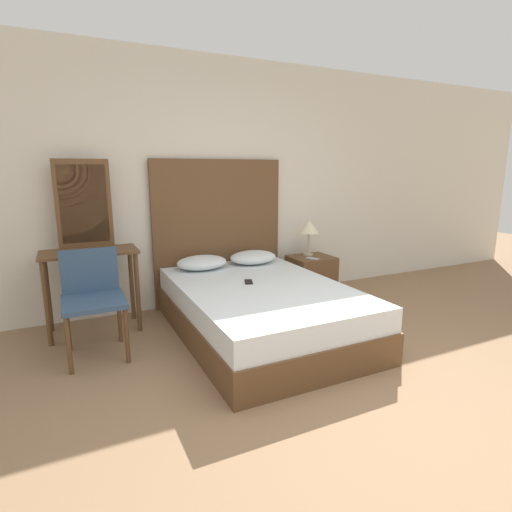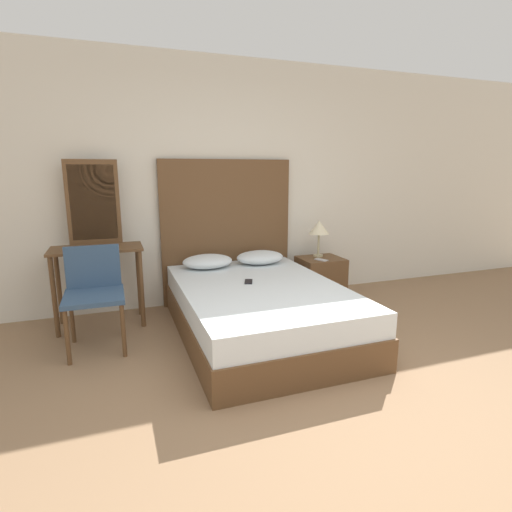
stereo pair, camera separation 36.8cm
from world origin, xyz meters
name	(u,v)px [view 1 (the left image)]	position (x,y,z in m)	size (l,w,h in m)	color
ground_plane	(398,437)	(0.00, 0.00, 0.00)	(16.00, 16.00, 0.00)	#8C6B4C
wall_back	(220,184)	(0.00, 2.82, 1.35)	(10.00, 0.06, 2.70)	silver
bed	(261,310)	(-0.05, 1.67, 0.24)	(1.43, 2.10, 0.48)	brown
headboard	(219,233)	(-0.05, 2.75, 0.81)	(1.50, 0.05, 1.62)	brown
pillow_left	(202,263)	(-0.35, 2.48, 0.55)	(0.53, 0.39, 0.14)	silver
pillow_right	(253,257)	(0.25, 2.48, 0.55)	(0.53, 0.39, 0.14)	silver
phone_on_bed	(249,282)	(-0.12, 1.80, 0.48)	(0.12, 0.17, 0.01)	black
nightstand	(311,277)	(0.99, 2.41, 0.25)	(0.49, 0.43, 0.50)	brown
table_lamp	(309,228)	(1.00, 2.50, 0.83)	(0.24, 0.24, 0.43)	tan
phone_on_nightstand	(313,258)	(0.93, 2.30, 0.50)	(0.12, 0.17, 0.01)	#B7B7BC
vanity_desk	(91,268)	(-1.44, 2.42, 0.62)	(0.84, 0.44, 0.78)	brown
vanity_mirror	(84,204)	(-1.44, 2.61, 1.19)	(0.49, 0.03, 0.82)	brown
chair	(92,294)	(-1.46, 1.92, 0.52)	(0.48, 0.51, 0.86)	#334C6B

